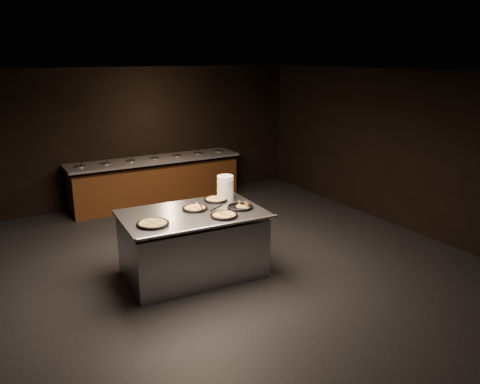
{
  "coord_description": "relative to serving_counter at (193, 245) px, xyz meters",
  "views": [
    {
      "loc": [
        -3.31,
        -5.83,
        3.12
      ],
      "look_at": [
        0.22,
        0.3,
        1.05
      ],
      "focal_mm": 35.0,
      "sensor_mm": 36.0,
      "label": 1
    }
  ],
  "objects": [
    {
      "name": "room",
      "position": [
        0.74,
        -0.0,
        0.99
      ],
      "size": [
        7.02,
        8.02,
        2.92
      ],
      "color": "black",
      "rests_on": "ground"
    },
    {
      "name": "pan_cheese_slices_b",
      "position": [
        0.31,
        -0.39,
        0.52
      ],
      "size": [
        0.39,
        0.39,
        0.04
      ],
      "rotation": [
        0.0,
        0.0,
        2.05
      ],
      "color": "black",
      "rests_on": "serving_counter"
    },
    {
      "name": "pan_cheese_whole",
      "position": [
        0.09,
        0.1,
        0.52
      ],
      "size": [
        0.37,
        0.37,
        0.04
      ],
      "rotation": [
        0.0,
        0.0,
        0.12
      ],
      "color": "black",
      "rests_on": "serving_counter"
    },
    {
      "name": "pan_veggie_slices",
      "position": [
        0.7,
        -0.17,
        0.52
      ],
      "size": [
        0.38,
        0.38,
        0.04
      ],
      "rotation": [
        0.0,
        0.0,
        -0.68
      ],
      "color": "black",
      "rests_on": "serving_counter"
    },
    {
      "name": "pan_cheese_slices_a",
      "position": [
        0.56,
        0.33,
        0.52
      ],
      "size": [
        0.38,
        0.38,
        0.04
      ],
      "rotation": [
        0.0,
        0.0,
        0.64
      ],
      "color": "black",
      "rests_on": "serving_counter"
    },
    {
      "name": "server_right",
      "position": [
        0.3,
        -0.29,
        0.58
      ],
      "size": [
        0.27,
        0.24,
        0.16
      ],
      "rotation": [
        0.0,
        0.0,
        -0.66
      ],
      "color": "#A9ABB0",
      "rests_on": "serving_counter"
    },
    {
      "name": "pan_veggie_whole",
      "position": [
        -0.66,
        -0.21,
        0.52
      ],
      "size": [
        0.44,
        0.44,
        0.04
      ],
      "rotation": [
        0.0,
        0.0,
        0.31
      ],
      "color": "black",
      "rests_on": "serving_counter"
    },
    {
      "name": "serving_counter",
      "position": [
        0.0,
        0.0,
        0.0
      ],
      "size": [
        2.07,
        1.38,
        0.97
      ],
      "rotation": [
        0.0,
        0.0,
        -0.05
      ],
      "color": "#A9ABB0",
      "rests_on": "ground"
    },
    {
      "name": "salad_bar",
      "position": [
        0.74,
        3.56,
        -0.02
      ],
      "size": [
        3.7,
        0.83,
        1.18
      ],
      "color": "#4C2C11",
      "rests_on": "ground"
    },
    {
      "name": "plate_stack",
      "position": [
        0.72,
        0.33,
        0.69
      ],
      "size": [
        0.25,
        0.25,
        0.37
      ],
      "primitive_type": "cylinder",
      "color": "white",
      "rests_on": "serving_counter"
    },
    {
      "name": "server_left",
      "position": [
        0.14,
        0.06,
        0.58
      ],
      "size": [
        0.1,
        0.33,
        0.16
      ],
      "rotation": [
        0.0,
        0.0,
        1.51
      ],
      "color": "#A9ABB0",
      "rests_on": "serving_counter"
    }
  ]
}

